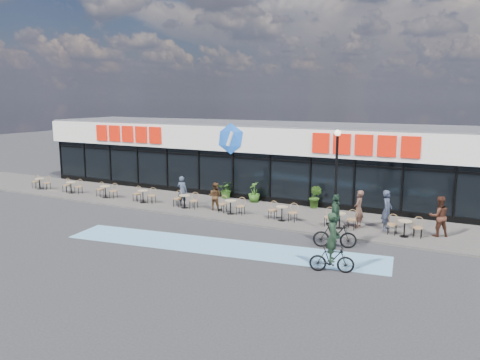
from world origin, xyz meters
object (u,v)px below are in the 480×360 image
object	(u,v)px
bistro_set_0	(41,182)
patron_left	(182,191)
cyclist_b	(335,226)
pedestrian_c	(439,216)
patron_right	(215,196)
potted_plant_mid	(254,192)
pedestrian_b	(387,210)
lamp_post	(336,172)
potted_plant_right	(315,197)
potted_plant_left	(227,190)
pedestrian_a	(359,209)
cyclist_a	(332,250)

from	to	relation	value
bistro_set_0	patron_left	size ratio (longest dim) A/B	0.90
cyclist_b	pedestrian_c	bearing A→B (deg)	43.36
patron_right	cyclist_b	world-z (taller)	cyclist_b
patron_right	bistro_set_0	bearing A→B (deg)	-8.39
potted_plant_mid	pedestrian_b	world-z (taller)	pedestrian_b
potted_plant_mid	pedestrian_b	bearing A→B (deg)	-16.44
potted_plant_mid	patron_right	bearing A→B (deg)	-110.60
lamp_post	patron_right	distance (m)	7.61
lamp_post	bistro_set_0	xyz separation A→B (m)	(-20.80, 1.10, -2.39)
potted_plant_right	potted_plant_left	bearing A→B (deg)	179.67
potted_plant_left	cyclist_b	bearing A→B (deg)	-35.15
lamp_post	pedestrian_a	bearing A→B (deg)	66.35
potted_plant_right	potted_plant_mid	bearing A→B (deg)	-177.62
potted_plant_left	pedestrian_a	world-z (taller)	pedestrian_a
patron_left	cyclist_a	world-z (taller)	cyclist_a
bistro_set_0	pedestrian_b	world-z (taller)	pedestrian_b
potted_plant_left	potted_plant_mid	bearing A→B (deg)	-5.43
pedestrian_b	cyclist_b	world-z (taller)	cyclist_b
patron_left	pedestrian_b	world-z (taller)	pedestrian_b
lamp_post	potted_plant_mid	world-z (taller)	lamp_post
pedestrian_a	pedestrian_b	bearing A→B (deg)	102.79
patron_left	cyclist_b	xyz separation A→B (m)	(9.93, -3.17, -0.02)
potted_plant_mid	pedestrian_b	xyz separation A→B (m)	(8.11, -2.39, 0.33)
potted_plant_mid	potted_plant_right	size ratio (longest dim) A/B	0.92
potted_plant_right	patron_right	distance (m)	5.63
bistro_set_0	cyclist_a	world-z (taller)	cyclist_a
bistro_set_0	patron_right	xyz separation A→B (m)	(13.61, 0.31, 0.32)
patron_left	pedestrian_c	bearing A→B (deg)	179.05
potted_plant_right	pedestrian_c	distance (m)	7.10
potted_plant_right	cyclist_a	world-z (taller)	cyclist_a
patron_left	potted_plant_right	bearing A→B (deg)	-160.08
bistro_set_0	pedestrian_a	xyz separation A→B (m)	(21.50, 0.49, 0.45)
lamp_post	patron_left	bearing A→B (deg)	171.08
patron_left	pedestrian_b	distance (m)	11.39
pedestrian_c	cyclist_b	world-z (taller)	cyclist_b
potted_plant_right	pedestrian_a	size ratio (longest dim) A/B	0.74
pedestrian_c	cyclist_a	distance (m)	6.98
potted_plant_mid	patron_right	xyz separation A→B (m)	(-1.05, -2.79, 0.16)
potted_plant_right	cyclist_b	size ratio (longest dim) A/B	0.58
pedestrian_a	cyclist_a	xyz separation A→B (m)	(0.53, -6.07, -0.17)
potted_plant_left	cyclist_a	size ratio (longest dim) A/B	0.48
lamp_post	bistro_set_0	size ratio (longest dim) A/B	3.08
potted_plant_right	cyclist_b	distance (m)	6.71
patron_left	pedestrian_c	world-z (taller)	pedestrian_c
patron_left	cyclist_b	world-z (taller)	cyclist_b
patron_left	patron_right	size ratio (longest dim) A/B	1.11
pedestrian_c	potted_plant_left	bearing A→B (deg)	-40.03
potted_plant_left	potted_plant_mid	world-z (taller)	potted_plant_mid
potted_plant_mid	cyclist_a	size ratio (longest dim) A/B	0.55
potted_plant_right	pedestrian_b	distance (m)	5.06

